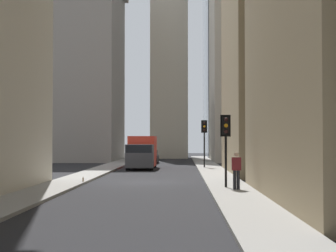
# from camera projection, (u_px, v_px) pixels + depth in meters

# --- Properties ---
(ground_plane) EXTENTS (135.00, 135.00, 0.00)m
(ground_plane) POSITION_uv_depth(u_px,v_px,m) (147.00, 182.00, 29.84)
(ground_plane) COLOR black
(sidewalk_right) EXTENTS (90.00, 2.20, 0.14)m
(sidewalk_right) POSITION_uv_depth(u_px,v_px,m) (72.00, 181.00, 29.96)
(sidewalk_right) COLOR gray
(sidewalk_right) RESTS_ON ground_plane
(sidewalk_left) EXTENTS (90.00, 2.20, 0.14)m
(sidewalk_left) POSITION_uv_depth(u_px,v_px,m) (223.00, 181.00, 29.71)
(sidewalk_left) COLOR gray
(sidewalk_left) RESTS_ON ground_plane
(building_left_far) EXTENTS (12.64, 10.00, 27.32)m
(building_left_far) POSITION_uv_depth(u_px,v_px,m) (253.00, 47.00, 60.58)
(building_left_far) COLOR #A8A091
(building_left_far) RESTS_ON ground_plane
(building_right_far) EXTENTS (12.50, 10.50, 23.27)m
(building_right_far) POSITION_uv_depth(u_px,v_px,m) (78.00, 65.00, 61.32)
(building_right_far) COLOR gray
(building_right_far) RESTS_ON ground_plane
(church_spire) EXTENTS (5.65, 5.65, 36.85)m
(church_spire) POSITION_uv_depth(u_px,v_px,m) (169.00, 21.00, 70.78)
(church_spire) COLOR beige
(church_spire) RESTS_ON ground_plane
(delivery_truck) EXTENTS (6.46, 2.25, 2.84)m
(delivery_truck) POSITION_uv_depth(u_px,v_px,m) (142.00, 152.00, 43.73)
(delivery_truck) COLOR red
(delivery_truck) RESTS_ON ground_plane
(sedan_black) EXTENTS (4.30, 1.78, 1.42)m
(sedan_black) POSITION_uv_depth(u_px,v_px,m) (150.00, 157.00, 54.24)
(sedan_black) COLOR black
(sedan_black) RESTS_ON ground_plane
(traffic_light_foreground) EXTENTS (0.43, 0.52, 3.64)m
(traffic_light_foreground) POSITION_uv_depth(u_px,v_px,m) (226.00, 134.00, 25.25)
(traffic_light_foreground) COLOR black
(traffic_light_foreground) RESTS_ON sidewalk_left
(traffic_light_midblock) EXTENTS (0.43, 0.52, 4.11)m
(traffic_light_midblock) POSITION_uv_depth(u_px,v_px,m) (204.00, 133.00, 43.88)
(traffic_light_midblock) COLOR black
(traffic_light_midblock) RESTS_ON sidewalk_left
(pedestrian) EXTENTS (0.26, 0.44, 1.79)m
(pedestrian) POSITION_uv_depth(u_px,v_px,m) (236.00, 169.00, 24.12)
(pedestrian) COLOR black
(pedestrian) RESTS_ON sidewalk_left
(discarded_bottle) EXTENTS (0.07, 0.07, 0.27)m
(discarded_bottle) POSITION_uv_depth(u_px,v_px,m) (83.00, 180.00, 28.63)
(discarded_bottle) COLOR brown
(discarded_bottle) RESTS_ON sidewalk_right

